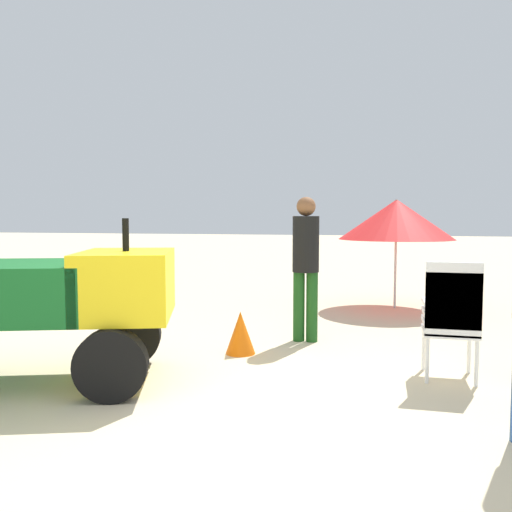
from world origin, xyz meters
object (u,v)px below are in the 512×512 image
at_px(utility_cart, 36,298).
at_px(surfboard_pile, 56,304).
at_px(stacked_plastic_chairs, 451,311).
at_px(lifeguard_near_left, 306,258).
at_px(traffic_cone_near, 240,333).
at_px(beach_umbrella_left, 396,219).

height_order(utility_cart, surfboard_pile, utility_cart).
xyz_separation_m(stacked_plastic_chairs, lifeguard_near_left, (-1.52, 1.23, 0.36)).
xyz_separation_m(lifeguard_near_left, traffic_cone_near, (-0.61, -0.75, -0.78)).
xyz_separation_m(utility_cart, lifeguard_near_left, (2.14, 2.17, 0.23)).
distance_m(stacked_plastic_chairs, surfboard_pile, 5.93).
bearing_deg(traffic_cone_near, utility_cart, -136.95).
distance_m(lifeguard_near_left, traffic_cone_near, 1.24).
distance_m(surfboard_pile, beach_umbrella_left, 5.60).
relative_size(beach_umbrella_left, traffic_cone_near, 3.98).
relative_size(stacked_plastic_chairs, traffic_cone_near, 2.35).
bearing_deg(surfboard_pile, beach_umbrella_left, 19.72).
bearing_deg(beach_umbrella_left, lifeguard_near_left, -112.64).
relative_size(stacked_plastic_chairs, lifeguard_near_left, 0.63).
distance_m(stacked_plastic_chairs, traffic_cone_near, 2.23).
bearing_deg(beach_umbrella_left, surfboard_pile, -160.28).
xyz_separation_m(surfboard_pile, lifeguard_near_left, (4.02, -0.82, 0.84)).
bearing_deg(lifeguard_near_left, beach_umbrella_left, 67.36).
relative_size(surfboard_pile, beach_umbrella_left, 1.37).
bearing_deg(stacked_plastic_chairs, traffic_cone_near, 167.30).
bearing_deg(traffic_cone_near, surfboard_pile, 155.23).
bearing_deg(utility_cart, beach_umbrella_left, 56.11).
bearing_deg(lifeguard_near_left, stacked_plastic_chairs, -38.95).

